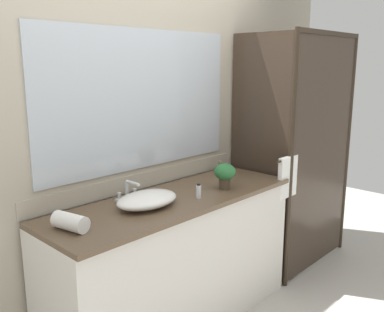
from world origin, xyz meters
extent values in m
cube|color=#B2A893|center=(0.00, 0.34, 1.30)|extent=(4.40, 0.05, 2.60)
cube|color=#B2A893|center=(0.00, 0.32, 0.96)|extent=(1.80, 0.01, 0.11)
cube|color=silver|center=(0.00, 0.31, 1.51)|extent=(1.59, 0.01, 0.92)
cube|color=silver|center=(0.00, 0.01, 0.43)|extent=(1.80, 0.56, 0.87)
cube|color=brown|center=(0.00, 0.00, 0.89)|extent=(1.80, 0.58, 0.03)
cylinder|color=#2D2319|center=(1.95, -0.27, 1.00)|extent=(0.04, 0.04, 2.00)
cylinder|color=#2D2319|center=(0.95, -0.27, 1.00)|extent=(0.04, 0.04, 2.00)
cube|color=#2D2319|center=(1.45, -0.27, 1.98)|extent=(1.00, 0.04, 0.04)
cube|color=#382B21|center=(1.45, -0.27, 1.00)|extent=(0.96, 0.01, 1.96)
cube|color=#382B21|center=(0.95, 0.02, 1.00)|extent=(0.01, 0.57, 1.96)
cylinder|color=#2D2319|center=(0.93, -0.26, 1.04)|extent=(0.32, 0.02, 0.02)
cube|color=white|center=(0.93, -0.26, 0.90)|extent=(0.22, 0.04, 0.32)
ellipsoid|color=white|center=(-0.24, 0.00, 0.94)|extent=(0.41, 0.28, 0.09)
cube|color=silver|center=(-0.24, 0.19, 0.91)|extent=(0.17, 0.04, 0.02)
cylinder|color=silver|center=(-0.24, 0.19, 0.97)|extent=(0.02, 0.02, 0.10)
cylinder|color=silver|center=(-0.24, 0.13, 1.02)|extent=(0.02, 0.12, 0.02)
cylinder|color=silver|center=(-0.30, 0.19, 0.94)|extent=(0.02, 0.02, 0.04)
cylinder|color=silver|center=(-0.18, 0.19, 0.94)|extent=(0.02, 0.02, 0.04)
cylinder|color=#473828|center=(0.37, -0.10, 0.94)|extent=(0.08, 0.08, 0.07)
ellipsoid|color=#296734|center=(0.37, -0.10, 1.02)|extent=(0.15, 0.15, 0.11)
cylinder|color=silver|center=(0.09, -0.11, 0.94)|extent=(0.03, 0.03, 0.09)
cylinder|color=black|center=(0.09, -0.11, 0.99)|extent=(0.02, 0.02, 0.01)
cylinder|color=#4C7056|center=(0.70, 0.21, 0.94)|extent=(0.03, 0.03, 0.08)
cylinder|color=#9E895B|center=(0.70, 0.21, 0.99)|extent=(0.02, 0.02, 0.01)
cylinder|color=white|center=(-0.76, 0.00, 0.95)|extent=(0.13, 0.21, 0.09)
camera|label=1|loc=(-1.81, -1.87, 1.74)|focal=39.44mm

